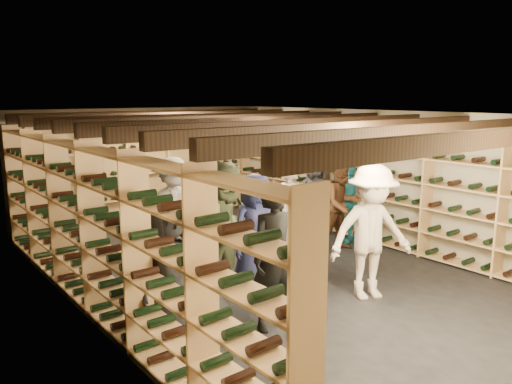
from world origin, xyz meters
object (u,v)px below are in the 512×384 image
object	(u,v)px
person_1	(276,257)
person_8	(342,205)
crate_stack_right	(203,231)
crate_loose	(242,229)
person_3	(371,232)
person_9	(174,208)
crate_stack_left	(184,230)
person_7	(291,217)
person_10	(221,207)
person_4	(348,202)
person_2	(229,232)
person_0	(169,272)
person_6	(255,231)
person_12	(315,195)

from	to	relation	value
person_1	person_8	distance (m)	3.23
crate_stack_right	crate_loose	xyz separation A→B (m)	(0.87, -0.07, -0.08)
person_3	person_8	bearing A→B (deg)	74.47
person_1	person_9	bearing A→B (deg)	97.57
person_9	crate_stack_left	bearing A→B (deg)	25.56
person_7	person_8	distance (m)	1.44
person_10	person_3	bearing A→B (deg)	-86.35
person_3	person_4	bearing A→B (deg)	69.98
person_1	person_2	world-z (taller)	person_2
crate_stack_right	person_7	distance (m)	2.37
crate_stack_right	person_9	size ratio (longest dim) A/B	0.33
person_0	person_8	bearing A→B (deg)	13.72
person_9	crate_stack_right	bearing A→B (deg)	47.28
person_3	person_8	size ratio (longest dim) A/B	1.11
person_0	person_6	distance (m)	1.78
crate_stack_right	person_9	distance (m)	1.27
crate_stack_left	person_10	size ratio (longest dim) A/B	0.55
crate_stack_left	person_4	world-z (taller)	person_4
crate_stack_left	person_10	world-z (taller)	person_10
crate_stack_left	person_6	distance (m)	1.92
crate_stack_left	person_7	size ratio (longest dim) A/B	0.49
crate_stack_left	person_9	bearing A→B (deg)	-169.17
person_4	person_10	size ratio (longest dim) A/B	0.96
person_2	person_3	distance (m)	1.85
person_10	person_9	bearing A→B (deg)	163.12
crate_stack_left	person_1	world-z (taller)	person_1
crate_loose	person_9	distance (m)	1.99
person_12	person_1	bearing A→B (deg)	-118.67
person_9	person_10	distance (m)	0.84
person_4	person_7	xyz separation A→B (m)	(-1.89, -0.54, 0.13)
person_2	person_10	distance (m)	2.11
person_2	person_9	distance (m)	2.00
crate_stack_right	crate_loose	bearing A→B (deg)	-4.88
person_0	person_9	bearing A→B (deg)	59.08
person_9	person_3	bearing A→B (deg)	-53.77
person_4	person_12	distance (m)	0.85
crate_loose	person_1	xyz separation A→B (m)	(-2.12, -3.50, 0.77)
person_0	person_7	bearing A→B (deg)	16.15
crate_stack_right	crate_loose	world-z (taller)	crate_stack_right
person_9	person_12	bearing A→B (deg)	8.96
crate_loose	person_6	distance (m)	2.89
crate_loose	person_12	distance (m)	1.56
person_10	crate_loose	bearing A→B (deg)	31.19
person_4	person_9	world-z (taller)	person_9
crate_stack_right	person_0	bearing A→B (deg)	-127.42
person_6	person_7	xyz separation A→B (m)	(0.81, 0.16, 0.05)
person_3	person_9	size ratio (longest dim) A/B	1.07
crate_stack_right	person_4	distance (m)	2.73
person_9	person_12	distance (m)	2.97
person_0	person_4	distance (m)	4.55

